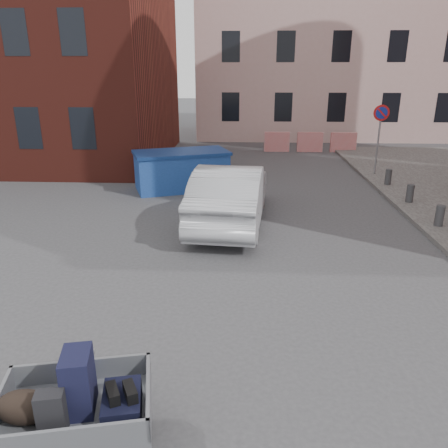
{
  "coord_description": "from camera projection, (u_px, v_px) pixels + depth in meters",
  "views": [
    {
      "loc": [
        0.87,
        -7.72,
        4.0
      ],
      "look_at": [
        0.48,
        0.47,
        1.1
      ],
      "focal_mm": 35.0,
      "sensor_mm": 36.0,
      "label": 1
    }
  ],
  "objects": [
    {
      "name": "ground",
      "position": [
        199.0,
        284.0,
        8.64
      ],
      "size": [
        120.0,
        120.0,
        0.0
      ],
      "primitive_type": "plane",
      "color": "#38383A",
      "rests_on": "ground"
    },
    {
      "name": "building_pink",
      "position": [
        331.0,
        18.0,
        26.75
      ],
      "size": [
        16.0,
        8.0,
        14.0
      ],
      "primitive_type": "cube",
      "color": "#CDA59E",
      "rests_on": "ground"
    },
    {
      "name": "no_parking_sign",
      "position": [
        380.0,
        125.0,
        16.63
      ],
      "size": [
        0.6,
        0.09,
        2.65
      ],
      "color": "gray",
      "rests_on": "sidewalk"
    },
    {
      "name": "bollards",
      "position": [
        440.0,
        216.0,
        11.44
      ],
      "size": [
        0.22,
        9.02,
        0.55
      ],
      "color": "#3A3A3D",
      "rests_on": "sidewalk"
    },
    {
      "name": "barriers",
      "position": [
        310.0,
        142.0,
        22.41
      ],
      "size": [
        4.7,
        0.18,
        1.0
      ],
      "color": "red",
      "rests_on": "ground"
    },
    {
      "name": "trailer",
      "position": [
        74.0,
        404.0,
        4.69
      ],
      "size": [
        1.79,
        1.93,
        1.2
      ],
      "rotation": [
        0.0,
        0.0,
        0.21
      ],
      "color": "black",
      "rests_on": "ground"
    },
    {
      "name": "dumpster",
      "position": [
        182.0,
        170.0,
        15.31
      ],
      "size": [
        3.59,
        2.67,
        1.35
      ],
      "rotation": [
        0.0,
        0.0,
        0.36
      ],
      "color": "#20479C",
      "rests_on": "ground"
    },
    {
      "name": "silver_car",
      "position": [
        231.0,
        194.0,
        11.84
      ],
      "size": [
        2.15,
        5.08,
        1.63
      ],
      "primitive_type": "imported",
      "rotation": [
        0.0,
        0.0,
        3.05
      ],
      "color": "#A3A4AA",
      "rests_on": "ground"
    }
  ]
}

